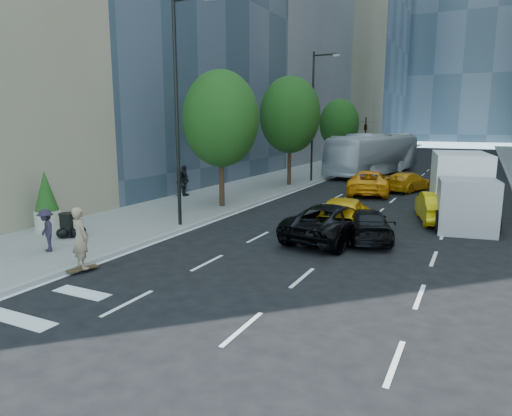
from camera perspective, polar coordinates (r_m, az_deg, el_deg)
The scene contains 24 objects.
ground at distance 14.88m, azimuth 2.16°, elevation -8.15°, with size 160.00×160.00×0.00m, color black.
sidewalk_left at distance 45.57m, azimuth 7.29°, elevation 4.64°, with size 6.00×120.00×0.15m, color slate.
tower_left_end at distance 111.36m, azimuth 12.18°, elevation 23.54°, with size 20.00×28.00×60.00m, color #32414F.
lamp_near at distance 20.75m, azimuth -9.53°, elevation 13.34°, with size 2.13×0.22×10.00m.
lamp_far at distance 36.90m, azimuth 7.36°, elevation 12.17°, with size 2.13×0.22×10.00m.
tree_near at distance 25.40m, azimuth -4.41°, elevation 11.03°, with size 4.20×4.20×7.46m.
tree_mid at distance 34.39m, azimuth 4.27°, elevation 11.51°, with size 4.50×4.50×7.99m.
tree_far at distance 46.69m, azimuth 10.36°, elevation 10.30°, with size 3.90×3.90×6.92m.
traffic_signal at distance 54.24m, azimuth 13.55°, elevation 9.79°, with size 2.48×0.53×5.20m.
skateboarder at distance 15.72m, azimuth -21.08°, elevation -4.01°, with size 0.74×0.48×2.02m, color #8C7657.
black_sedan_lincoln at distance 19.05m, azimuth 9.72°, elevation -1.73°, with size 2.51×5.44×1.51m, color black.
black_sedan_mercedes at distance 19.39m, azimuth 13.51°, elevation -1.99°, with size 1.81×4.45×1.29m, color black.
taxi_a at distance 20.45m, azimuth 10.94°, elevation -0.72°, with size 1.95×4.85×1.65m, color yellow.
taxi_b at distance 23.89m, azimuth 21.72°, elevation 0.16°, with size 1.59×4.56×1.50m, color #DDB80B.
taxi_c at distance 31.83m, azimuth 13.95°, elevation 3.14°, with size 2.64×5.72×1.59m, color #FF9C0D.
taxi_d at distance 33.92m, azimuth 18.42°, elevation 3.15°, with size 1.89×4.65×1.35m, color orange.
city_bus at distance 43.85m, azimuth 14.56°, elevation 6.55°, with size 3.19×13.62×3.79m, color silver.
box_truck at distance 24.37m, azimuth 24.23°, elevation 2.37°, with size 3.48×7.17×3.29m.
pedestrian_a at distance 29.31m, azimuth -9.29°, elevation 3.01°, with size 0.79×0.61×1.62m, color black.
pedestrian_b at distance 29.56m, azimuth -8.93°, elevation 3.41°, with size 1.14×0.48×1.95m, color black.
pedestrian_c at distance 18.22m, azimuth -24.74°, elevation -2.55°, with size 1.02×0.59×1.58m, color #231D2C.
trash_can at distance 20.28m, azimuth -22.45°, elevation -2.03°, with size 0.63×0.63×0.94m, color black.
planter_shrub at distance 21.70m, azimuth -24.73°, elevation 0.67°, with size 1.09×1.09×2.62m.
garbage_bags at distance 20.08m, azimuth -21.99°, elevation -2.80°, with size 1.01×0.97×0.50m.
Camera 1 is at (5.73, -12.86, 4.80)m, focal length 32.00 mm.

